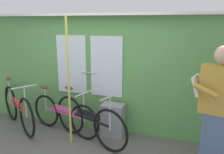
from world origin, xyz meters
The scene contains 7 objects.
train_door_wall centered at (-0.01, 1.11, 1.13)m, with size 5.36×0.28×2.17m.
bicycle_near_door centered at (-1.52, 0.63, 0.39)m, with size 1.45×0.96×0.94m.
bicycle_leaning_behind centered at (-0.58, 0.72, 0.35)m, with size 1.57×0.57×0.85m.
bicycle_by_pole centered at (0.00, 0.55, 0.38)m, with size 1.58×0.73×0.93m.
passenger_reading_newspaper centered at (1.95, 0.32, 0.92)m, with size 0.63×0.57×1.75m.
trash_bin_by_wall centered at (0.33, 0.89, 0.30)m, with size 0.40×0.28×0.60m, color gray.
handrail_pole centered at (-0.27, 0.42, 1.06)m, with size 0.04×0.04×2.13m, color #C6C14C.
Camera 1 is at (1.53, -2.80, 2.03)m, focal length 37.09 mm.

